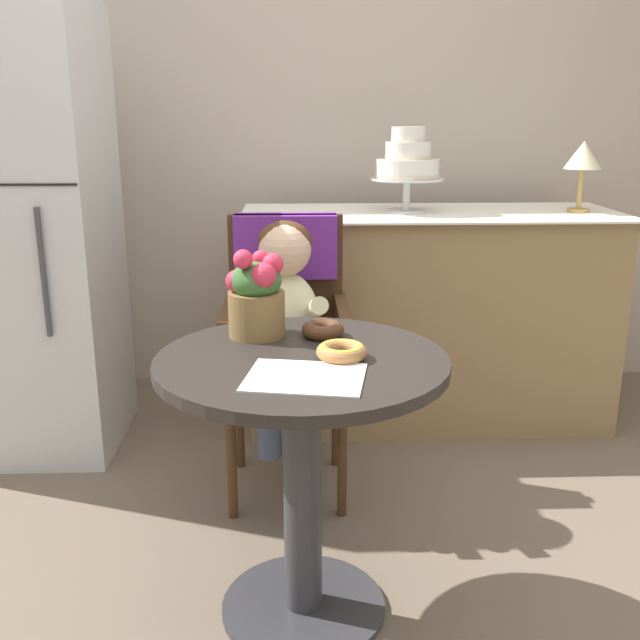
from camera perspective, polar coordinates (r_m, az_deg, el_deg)
The scene contains 13 objects.
ground_plane at distance 2.11m, azimuth -1.30°, elevation -21.80°, with size 8.00×8.00×0.00m, color #6B5B4C.
back_wall at distance 3.52m, azimuth -1.91°, elevation 16.94°, with size 4.80×0.10×2.70m, color #B2A393.
cafe_table at distance 1.84m, azimuth -1.40°, elevation -9.17°, with size 0.72×0.72×0.72m.
wicker_chair at distance 2.50m, azimuth -2.69°, elevation 0.90°, with size 0.42×0.45×0.95m.
seated_child at distance 2.34m, azimuth -2.73°, elevation 0.81°, with size 0.27×0.32×0.73m.
paper_napkin at distance 1.62m, azimuth -1.18°, elevation -4.53°, with size 0.26×0.21×0.00m, color white.
donut_front at distance 1.74m, azimuth 1.71°, elevation -2.44°, with size 0.12×0.12×0.04m.
donut_mid at distance 1.91m, azimuth 0.22°, elevation -0.68°, with size 0.11×0.11×0.04m.
flower_vase at distance 1.90m, azimuth -5.06°, elevation 1.98°, with size 0.15×0.16×0.24m.
display_counter at distance 3.13m, azimuth 8.40°, elevation 0.32°, with size 1.56×0.62×0.90m.
tiered_cake_stand at distance 3.01m, azimuth 6.91°, elevation 12.19°, with size 0.30×0.30×0.34m.
table_lamp at distance 3.16m, azimuth 20.03°, elevation 11.89°, with size 0.15×0.15×0.28m.
refrigerator at distance 2.98m, azimuth -22.47°, elevation 6.29°, with size 0.64×0.63×1.70m.
Camera 1 is at (-0.02, -1.66, 1.29)m, focal length 40.58 mm.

